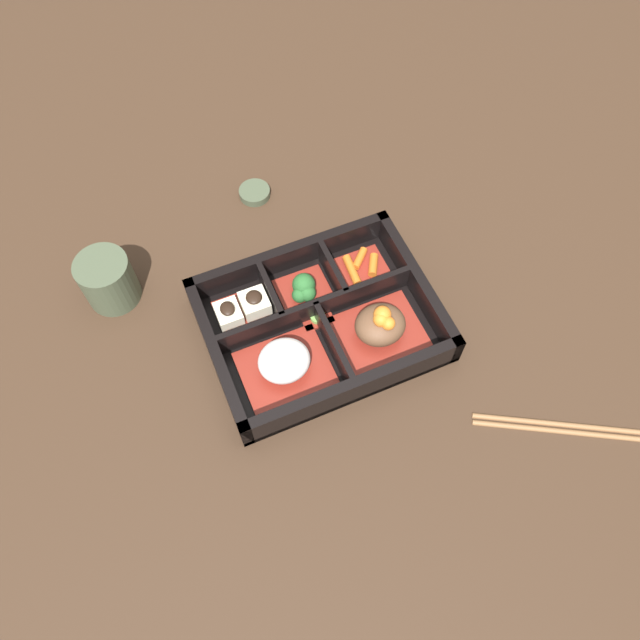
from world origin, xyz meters
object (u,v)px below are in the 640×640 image
Objects in this scene: tea_cup at (108,280)px; sauce_dish at (258,192)px; bowl_rice at (284,363)px; chopsticks at (565,427)px.

sauce_dish is at bearing -159.37° from tea_cup.
bowl_rice is 0.55× the size of chopsticks.
tea_cup is 0.62m from chopsticks.
tea_cup reaches higher than sauce_dish.
bowl_rice is at bearing 130.42° from tea_cup.
sauce_dish is (-0.07, -0.30, -0.02)m from bowl_rice.
chopsticks is at bearing 138.56° from tea_cup.
tea_cup is (0.17, -0.20, 0.01)m from bowl_rice.
sauce_dish reaches higher than chopsticks.
bowl_rice is 1.53× the size of tea_cup.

